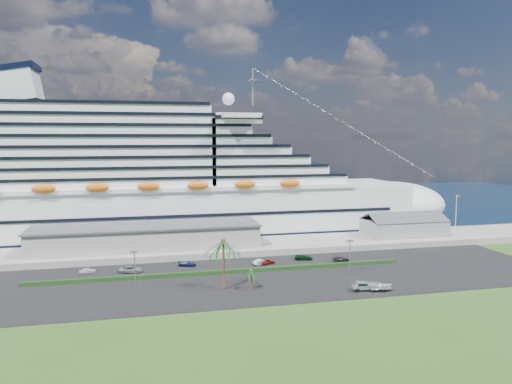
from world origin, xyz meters
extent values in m
plane|color=#31521B|center=(0.00, 0.00, 0.00)|extent=(420.00, 420.00, 0.00)
cube|color=black|center=(0.00, 11.00, 0.06)|extent=(140.00, 38.00, 0.12)
cube|color=gray|center=(0.00, 40.00, 0.90)|extent=(240.00, 20.00, 1.80)
cube|color=#0B1832|center=(0.00, 130.00, 0.01)|extent=(420.00, 160.00, 0.02)
cube|color=silver|center=(-20.00, 64.00, 8.00)|extent=(160.00, 30.00, 16.00)
ellipsoid|color=silver|center=(60.00, 64.00, 8.00)|extent=(40.00, 30.00, 16.00)
cube|color=black|center=(-20.00, 64.00, 1.20)|extent=(164.00, 30.60, 2.40)
cube|color=silver|center=(-32.00, 64.00, 29.60)|extent=(128.00, 26.00, 24.80)
cube|color=silver|center=(2.80, 64.00, 37.40)|extent=(14.00, 38.00, 3.20)
cube|color=silver|center=(-60.00, 64.00, 47.00)|extent=(11.58, 14.00, 11.58)
cylinder|color=gray|center=(10.00, 64.00, 48.00)|extent=(0.70, 0.70, 12.00)
ellipsoid|color=#CC6313|center=(-24.00, 48.20, 17.80)|extent=(90.00, 2.40, 2.60)
ellipsoid|color=#CC6313|center=(-24.00, 79.80, 17.80)|extent=(90.00, 2.40, 2.60)
cube|color=black|center=(-20.00, 64.00, 8.80)|extent=(144.00, 30.40, 0.90)
cube|color=gray|center=(-25.00, 40.00, 4.80)|extent=(60.00, 14.00, 6.00)
cube|color=#4C4C54|center=(-25.00, 40.00, 7.90)|extent=(61.00, 15.00, 0.40)
cube|color=gray|center=(52.00, 40.00, 4.20)|extent=(24.00, 12.00, 4.80)
cube|color=#4C4C54|center=(52.00, 37.00, 7.80)|extent=(24.00, 6.31, 2.74)
cube|color=#4C4C54|center=(52.00, 43.00, 7.80)|extent=(24.00, 6.31, 2.74)
cylinder|color=silver|center=(70.00, 40.00, 7.80)|extent=(0.16, 0.16, 12.00)
cube|color=red|center=(70.50, 40.00, 13.40)|extent=(1.00, 0.04, 0.70)
cube|color=black|center=(-8.00, 16.00, 0.57)|extent=(88.00, 1.10, 0.90)
cylinder|color=gray|center=(-28.00, 8.00, 4.12)|extent=(0.24, 0.24, 8.00)
cube|color=gray|center=(-28.00, 8.00, 8.22)|extent=(1.60, 0.35, 0.35)
cylinder|color=gray|center=(20.00, 8.00, 4.12)|extent=(0.24, 0.24, 8.00)
cube|color=gray|center=(20.00, 8.00, 8.22)|extent=(1.60, 0.35, 0.35)
cylinder|color=#47301E|center=(-10.00, 4.00, 5.25)|extent=(0.54, 0.54, 10.50)
sphere|color=#47301E|center=(-10.00, 4.00, 10.50)|extent=(0.98, 0.98, 0.98)
cylinder|color=#47301E|center=(-4.50, 2.50, 2.10)|extent=(0.35, 0.35, 4.20)
sphere|color=#47301E|center=(-4.50, 2.50, 4.20)|extent=(0.73, 0.73, 0.73)
imported|color=silver|center=(-38.93, 23.55, 0.76)|extent=(4.04, 2.45, 1.29)
imported|color=black|center=(-28.94, 22.52, 0.75)|extent=(3.97, 1.81, 1.26)
imported|color=gray|center=(-29.08, 21.88, 0.87)|extent=(5.73, 3.29, 1.50)
imported|color=#111C3D|center=(-15.60, 24.71, 0.75)|extent=(4.69, 3.25, 1.26)
imported|color=maroon|center=(4.18, 22.01, 0.80)|extent=(4.30, 3.13, 1.36)
imported|color=#B1B3B8|center=(2.53, 21.86, 0.82)|extent=(4.50, 3.00, 1.40)
imported|color=black|center=(14.41, 24.34, 0.78)|extent=(5.15, 3.33, 1.32)
imported|color=black|center=(23.37, 20.33, 0.78)|extent=(4.61, 2.05, 1.31)
cylinder|color=black|center=(16.54, -4.30, 0.51)|extent=(0.81, 0.37, 0.78)
cylinder|color=black|center=(16.54, -2.45, 0.51)|extent=(0.81, 0.37, 0.78)
cylinder|color=black|center=(19.94, -4.30, 0.51)|extent=(0.81, 0.37, 0.78)
cylinder|color=black|center=(19.94, -2.45, 0.51)|extent=(0.81, 0.37, 0.78)
cube|color=#A0A2A7|center=(18.39, -3.38, 0.85)|extent=(5.45, 2.60, 0.68)
cube|color=#A0A2A7|center=(19.79, -3.38, 1.24)|extent=(2.56, 2.18, 0.53)
cube|color=#A0A2A7|center=(17.71, -3.38, 1.53)|extent=(2.36, 2.10, 0.92)
cube|color=black|center=(17.71, -3.38, 1.63)|extent=(2.17, 2.13, 0.53)
cube|color=#A0A2A7|center=(16.15, -3.38, 1.04)|extent=(1.10, 1.94, 0.34)
cube|color=gray|center=(21.49, -4.45, 0.69)|extent=(4.89, 2.05, 0.13)
cylinder|color=gray|center=(19.30, -4.45, 0.69)|extent=(2.30, 0.22, 0.08)
cylinder|color=black|center=(21.91, -5.39, 0.45)|extent=(0.68, 0.27, 0.67)
cylinder|color=black|center=(21.91, -3.52, 0.45)|extent=(0.68, 0.27, 0.67)
imported|color=silver|center=(21.49, -4.45, 1.30)|extent=(5.50, 4.07, 1.09)
camera|label=1|loc=(-26.66, -96.11, 31.94)|focal=35.00mm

